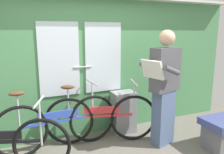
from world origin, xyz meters
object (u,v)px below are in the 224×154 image
(bicycle_near_door, at_px, (58,124))
(bicycle_by_pole, at_px, (101,118))
(passenger_reading_newspaper, at_px, (164,86))
(trash_bin_by_wall, at_px, (123,112))

(bicycle_near_door, xyz_separation_m, bicycle_by_pole, (0.63, -0.04, -0.00))
(bicycle_by_pole, bearing_deg, bicycle_near_door, -167.96)
(bicycle_near_door, bearing_deg, passenger_reading_newspaper, -20.47)
(passenger_reading_newspaper, xyz_separation_m, trash_bin_by_wall, (-0.36, 0.59, -0.54))
(passenger_reading_newspaper, relative_size, trash_bin_by_wall, 2.43)
(bicycle_near_door, relative_size, trash_bin_by_wall, 2.53)
(bicycle_near_door, distance_m, passenger_reading_newspaper, 1.59)
(bicycle_by_pole, height_order, passenger_reading_newspaper, passenger_reading_newspaper)
(bicycle_by_pole, height_order, trash_bin_by_wall, bicycle_by_pole)
(bicycle_near_door, height_order, passenger_reading_newspaper, passenger_reading_newspaper)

